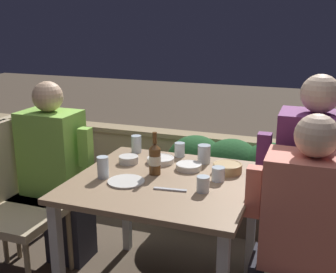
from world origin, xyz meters
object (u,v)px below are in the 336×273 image
at_px(person_coral_top, 298,238).
at_px(chair_left_far, 31,174).
at_px(person_green_blouse, 58,173).
at_px(chair_left_near, 1,193).
at_px(beer_bottle, 155,158).
at_px(person_purple_stripe, 304,198).

bearing_deg(person_coral_top, chair_left_far, 169.59).
height_order(chair_left_far, person_green_blouse, person_green_blouse).
bearing_deg(person_coral_top, chair_left_near, -179.69).
xyz_separation_m(chair_left_far, person_green_blouse, (0.21, 0.00, 0.04)).
distance_m(person_coral_top, beer_bottle, 0.84).
height_order(chair_left_near, chair_left_far, same).
bearing_deg(chair_left_near, beer_bottle, 13.06).
bearing_deg(person_green_blouse, chair_left_far, 180.00).
bearing_deg(beer_bottle, person_coral_top, -14.20).
height_order(chair_left_far, beer_bottle, beer_bottle).
distance_m(chair_left_far, person_green_blouse, 0.22).
bearing_deg(person_coral_top, beer_bottle, 165.80).
xyz_separation_m(person_coral_top, beer_bottle, (-0.79, 0.20, 0.23)).
bearing_deg(chair_left_near, chair_left_far, 96.51).
bearing_deg(person_purple_stripe, beer_bottle, -172.19).
relative_size(chair_left_far, person_green_blouse, 0.80).
bearing_deg(beer_bottle, chair_left_far, 172.85).
xyz_separation_m(person_purple_stripe, beer_bottle, (-0.79, -0.11, 0.16)).
height_order(chair_left_far, person_coral_top, person_coral_top).
relative_size(chair_left_near, person_coral_top, 0.81).
xyz_separation_m(person_green_blouse, person_purple_stripe, (1.51, -0.01, 0.06)).
distance_m(chair_left_far, beer_bottle, 0.98).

